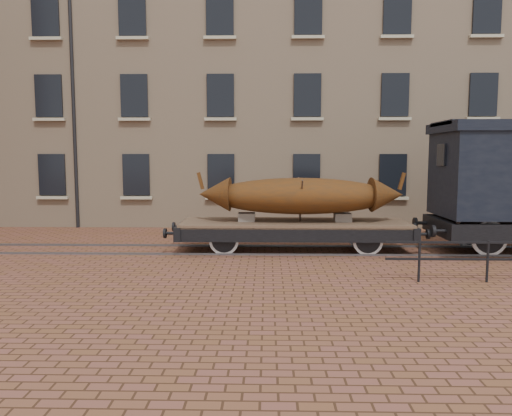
{
  "coord_description": "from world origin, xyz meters",
  "views": [
    {
      "loc": [
        -0.59,
        -15.46,
        2.98
      ],
      "look_at": [
        -0.96,
        0.5,
        1.3
      ],
      "focal_mm": 35.0,
      "sensor_mm": 36.0,
      "label": 1
    }
  ],
  "objects": [
    {
      "name": "warehouse_cream",
      "position": [
        3.0,
        9.99,
        7.0
      ],
      "size": [
        40.0,
        10.19,
        14.0
      ],
      "color": "#D4B08B",
      "rests_on": "ground"
    },
    {
      "name": "flatcar_wagon",
      "position": [
        0.26,
        0.0,
        0.75
      ],
      "size": [
        7.94,
        2.15,
        1.2
      ],
      "color": "brown",
      "rests_on": "ground"
    },
    {
      "name": "rail_track",
      "position": [
        0.0,
        0.0,
        0.03
      ],
      "size": [
        30.0,
        1.52,
        0.06
      ],
      "color": "#59595E",
      "rests_on": "ground"
    },
    {
      "name": "ground",
      "position": [
        0.0,
        0.0,
        0.0
      ],
      "size": [
        90.0,
        90.0,
        0.0
      ],
      "primitive_type": "plane",
      "color": "brown"
    },
    {
      "name": "iron_boat",
      "position": [
        0.43,
        0.0,
        1.74
      ],
      "size": [
        6.45,
        1.88,
        1.55
      ],
      "color": "#582A0C",
      "rests_on": "flatcar_wagon"
    }
  ]
}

